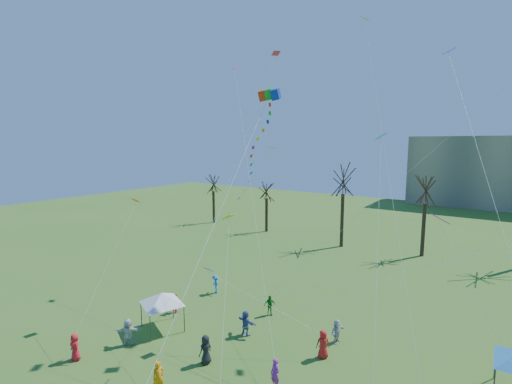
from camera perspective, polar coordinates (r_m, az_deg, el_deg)
The scene contains 5 objects.
bare_tree_row at distance 46.70m, azimuth 27.75°, elevation -0.54°, with size 69.04×10.32×12.39m.
big_box_kite at distance 22.40m, azimuth 0.33°, elevation 6.05°, with size 2.02×7.78×19.99m.
canopy_tent_white at distance 27.64m, azimuth -14.85°, elevation -16.13°, with size 3.40×3.40×2.79m.
festival_crowd at distance 22.59m, azimuth 3.40°, elevation -26.05°, with size 25.46×14.56×1.85m.
small_kites_aloft at distance 22.75m, azimuth 13.48°, elevation 6.86°, with size 29.50×17.91×32.36m.
Camera 1 is at (8.88, -9.76, 13.43)m, focal length 25.00 mm.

